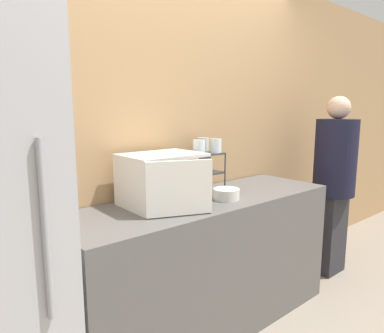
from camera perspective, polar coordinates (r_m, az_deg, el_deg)
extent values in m
cube|color=tan|center=(2.50, -2.84, 4.87)|extent=(8.00, 0.06, 2.60)
cube|color=#595654|center=(2.46, 2.44, -15.68)|extent=(1.96, 0.62, 0.91)
cube|color=silver|center=(2.14, -4.95, -2.10)|extent=(0.48, 0.36, 0.32)
cube|color=#B7B2A8|center=(1.97, -3.27, -3.08)|extent=(0.35, 0.01, 0.27)
cube|color=#333338|center=(2.11, 2.11, -2.21)|extent=(0.10, 0.01, 0.28)
cube|color=silver|center=(1.88, -2.13, -3.62)|extent=(0.36, 0.17, 0.31)
cylinder|color=#333333|center=(2.29, 1.12, -1.73)|extent=(0.01, 0.01, 0.29)
cylinder|color=#333333|center=(2.46, 5.53, -1.00)|extent=(0.01, 0.01, 0.29)
cylinder|color=#333333|center=(2.46, -2.34, -0.95)|extent=(0.01, 0.01, 0.29)
cylinder|color=#333333|center=(2.62, 2.01, -0.32)|extent=(0.01, 0.01, 0.29)
cube|color=#333333|center=(2.45, 1.59, -0.98)|extent=(0.25, 0.23, 0.01)
cube|color=#333333|center=(2.43, 1.61, 2.20)|extent=(0.25, 0.23, 0.01)
cylinder|color=silver|center=(2.33, 1.15, 3.25)|extent=(0.08, 0.08, 0.10)
cylinder|color=silver|center=(2.53, 1.85, 3.73)|extent=(0.08, 0.08, 0.10)
cylinder|color=silver|center=(2.43, 3.94, 3.48)|extent=(0.08, 0.08, 0.10)
cylinder|color=silver|center=(2.28, 5.72, -5.36)|extent=(0.10, 0.10, 0.01)
cylinder|color=silver|center=(2.28, 5.73, -4.58)|extent=(0.17, 0.17, 0.07)
cube|color=#2D2D33|center=(3.47, 22.03, -10.28)|extent=(0.29, 0.18, 0.74)
cylinder|color=black|center=(3.31, 22.78, 1.39)|extent=(0.36, 0.36, 0.68)
sphere|color=beige|center=(3.28, 23.27, 9.01)|extent=(0.20, 0.20, 0.20)
cylinder|color=#99999E|center=(1.35, -23.25, -9.96)|extent=(0.02, 0.02, 0.68)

